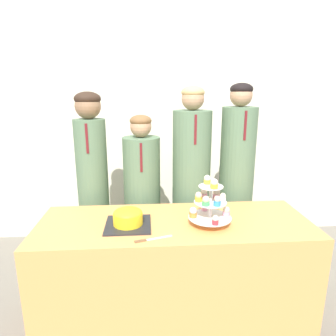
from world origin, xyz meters
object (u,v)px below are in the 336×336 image
(student_0, at_px, (94,192))
(student_2, at_px, (191,192))
(cake_knife, at_px, (147,240))
(student_3, at_px, (236,188))
(student_1, at_px, (143,205))
(round_cake, at_px, (128,217))
(cupcake_stand, at_px, (210,203))

(student_0, height_order, student_2, student_2)
(cake_knife, height_order, student_3, student_3)
(cake_knife, distance_m, student_0, 0.91)
(student_1, relative_size, student_2, 0.87)
(round_cake, relative_size, student_0, 0.18)
(cupcake_stand, bearing_deg, student_0, 142.58)
(round_cake, height_order, student_2, student_2)
(round_cake, distance_m, student_3, 1.05)
(student_0, height_order, student_3, student_3)
(cupcake_stand, height_order, student_3, student_3)
(student_2, bearing_deg, cake_knife, -114.64)
(student_2, distance_m, student_3, 0.38)
(student_2, bearing_deg, round_cake, -128.88)
(student_1, bearing_deg, student_0, -180.00)
(cake_knife, height_order, student_2, student_2)
(cupcake_stand, bearing_deg, student_1, 124.20)
(cupcake_stand, relative_size, student_1, 0.22)
(cake_knife, xyz_separation_m, cupcake_stand, (0.39, 0.18, 0.14))
(student_2, bearing_deg, student_1, -180.00)
(cake_knife, xyz_separation_m, student_3, (0.74, 0.80, 0.02))
(cupcake_stand, relative_size, student_2, 0.19)
(student_0, distance_m, student_3, 1.17)
(student_1, xyz_separation_m, student_2, (0.40, 0.00, 0.11))
(student_0, relative_size, student_1, 1.12)
(round_cake, height_order, student_0, student_0)
(cake_knife, bearing_deg, student_3, 30.27)
(student_0, bearing_deg, cake_knife, -61.94)
(cupcake_stand, bearing_deg, cake_knife, -155.66)
(cupcake_stand, relative_size, student_3, 0.19)
(student_3, bearing_deg, round_cake, -145.09)
(round_cake, distance_m, cupcake_stand, 0.52)
(cake_knife, bearing_deg, round_cake, 103.62)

